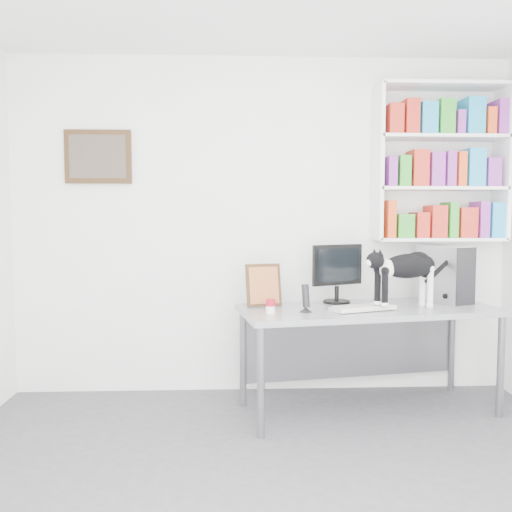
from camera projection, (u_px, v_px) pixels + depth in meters
name	position (u px, v px, depth m)	size (l,w,h in m)	color
room	(287.00, 236.00, 2.40)	(4.01, 4.01, 2.70)	#58585E
bookshelf	(440.00, 163.00, 4.27)	(1.03, 0.28, 1.24)	white
wall_art	(98.00, 157.00, 4.27)	(0.52, 0.04, 0.42)	#442B16
desk	(368.00, 359.00, 3.96)	(1.85, 0.72, 0.77)	gray
monitor	(337.00, 273.00, 4.11)	(0.43, 0.20, 0.46)	black
keyboard	(363.00, 308.00, 3.81)	(0.45, 0.17, 0.03)	beige
pc_tower	(444.00, 274.00, 4.18)	(0.19, 0.44, 0.44)	#B7B7BC
speaker	(306.00, 298.00, 3.73)	(0.09, 0.09, 0.20)	black
leaning_print	(264.00, 284.00, 3.97)	(0.26, 0.10, 0.32)	#442B16
soup_can	(271.00, 306.00, 3.69)	(0.07, 0.07, 0.10)	#A20D1F
cat	(406.00, 280.00, 3.85)	(0.67, 0.18, 0.41)	black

